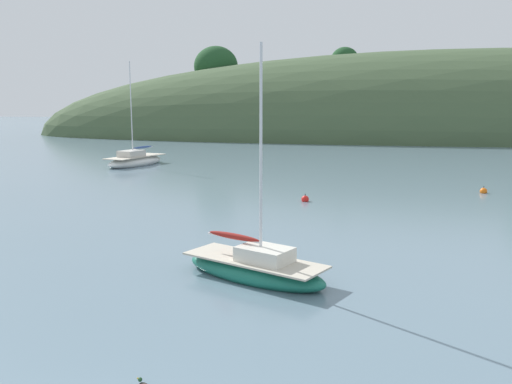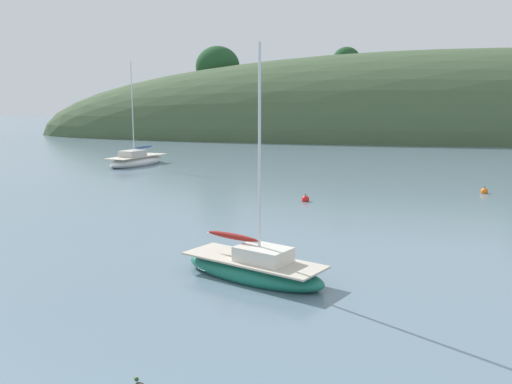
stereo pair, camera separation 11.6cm
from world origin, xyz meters
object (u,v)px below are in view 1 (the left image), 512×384
Objects in this scene: mooring_buoy_outer at (305,199)px; mooring_buoy_channel at (483,191)px; sailboat_teal_outer at (135,161)px; sailboat_yellow_far at (255,268)px.

mooring_buoy_outer is 11.86m from mooring_buoy_channel.
sailboat_teal_outer reaches higher than mooring_buoy_outer.
sailboat_yellow_far is 14.07× the size of mooring_buoy_outer.
mooring_buoy_outer is at bearing 87.56° from sailboat_yellow_far.
sailboat_yellow_far is 14.07× the size of mooring_buoy_channel.
sailboat_teal_outer is 29.60m from mooring_buoy_channel.
sailboat_yellow_far reaches higher than mooring_buoy_channel.
mooring_buoy_channel is at bearing 58.40° from sailboat_yellow_far.
sailboat_yellow_far is 0.80× the size of sailboat_teal_outer.
sailboat_teal_outer reaches higher than mooring_buoy_channel.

